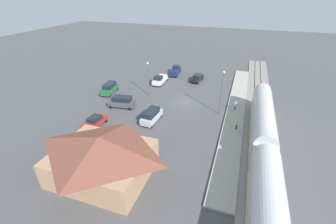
# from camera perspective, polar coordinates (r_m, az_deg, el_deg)

# --- Properties ---
(ground_plane) EXTENTS (200.00, 200.00, 0.00)m
(ground_plane) POSITION_cam_1_polar(r_m,az_deg,el_deg) (44.92, 4.03, 2.39)
(ground_plane) COLOR #4C4C4F
(railway_track) EXTENTS (4.80, 70.00, 0.30)m
(railway_track) POSITION_cam_1_polar(r_m,az_deg,el_deg) (43.91, 21.92, -0.31)
(railway_track) COLOR gray
(railway_track) RESTS_ON ground
(platform) EXTENTS (3.20, 46.00, 0.30)m
(platform) POSITION_cam_1_polar(r_m,az_deg,el_deg) (43.71, 16.77, 0.58)
(platform) COLOR #A8A399
(platform) RESTS_ON ground
(station_building) EXTENTS (11.67, 9.68, 5.38)m
(station_building) POSITION_cam_1_polar(r_m,az_deg,el_deg) (27.92, -16.46, -10.48)
(station_building) COLOR tan
(station_building) RESTS_ON ground
(pedestrian_on_platform) EXTENTS (0.36, 0.36, 1.71)m
(pedestrian_on_platform) POSITION_cam_1_polar(r_m,az_deg,el_deg) (42.84, 16.65, 1.71)
(pedestrian_on_platform) COLOR #333338
(pedestrian_on_platform) RESTS_ON platform
(pedestrian_waiting_far) EXTENTS (0.36, 0.36, 1.71)m
(pedestrian_waiting_far) POSITION_cam_1_polar(r_m,az_deg,el_deg) (37.01, 17.00, -2.86)
(pedestrian_waiting_far) COLOR #23284C
(pedestrian_waiting_far) RESTS_ON platform
(pickup_white) EXTENTS (2.05, 5.43, 2.14)m
(pickup_white) POSITION_cam_1_polar(r_m,az_deg,el_deg) (53.88, -2.07, 8.25)
(pickup_white) COLOR white
(pickup_white) RESTS_ON ground
(suv_silver) EXTENTS (2.28, 5.02, 2.22)m
(suv_silver) POSITION_cam_1_polar(r_m,az_deg,el_deg) (38.02, -4.19, -0.88)
(suv_silver) COLOR silver
(suv_silver) RESTS_ON ground
(suv_green) EXTENTS (2.51, 5.09, 2.22)m
(suv_green) POSITION_cam_1_polar(r_m,az_deg,el_deg) (50.17, -14.58, 5.87)
(suv_green) COLOR #236638
(suv_green) RESTS_ON ground
(sedan_black) EXTENTS (2.47, 4.72, 1.74)m
(sedan_black) POSITION_cam_1_polar(r_m,az_deg,el_deg) (55.68, 7.43, 8.56)
(sedan_black) COLOR black
(sedan_black) RESTS_ON ground
(pickup_navy) EXTENTS (2.33, 5.52, 2.14)m
(pickup_navy) POSITION_cam_1_polar(r_m,az_deg,el_deg) (59.89, 1.90, 10.40)
(pickup_navy) COLOR navy
(pickup_navy) RESTS_ON ground
(sedan_red) EXTENTS (2.19, 4.63, 1.74)m
(sedan_red) POSITION_cam_1_polar(r_m,az_deg,el_deg) (38.66, -17.97, -2.28)
(sedan_red) COLOR red
(sedan_red) RESTS_ON ground
(suv_charcoal) EXTENTS (5.13, 2.91, 2.22)m
(suv_charcoal) POSITION_cam_1_polar(r_m,az_deg,el_deg) (43.45, -11.55, 2.58)
(suv_charcoal) COLOR #47494F
(suv_charcoal) RESTS_ON ground
(light_pole_near_platform) EXTENTS (0.44, 0.44, 8.06)m
(light_pole_near_platform) POSITION_cam_1_polar(r_m,az_deg,el_deg) (39.64, 13.49, 5.93)
(light_pole_near_platform) COLOR #515156
(light_pole_near_platform) RESTS_ON ground
(light_pole_lot_center) EXTENTS (0.44, 0.44, 7.13)m
(light_pole_lot_center) POSITION_cam_1_polar(r_m,az_deg,el_deg) (46.43, -5.06, 9.34)
(light_pole_lot_center) COLOR #515156
(light_pole_lot_center) RESTS_ON ground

